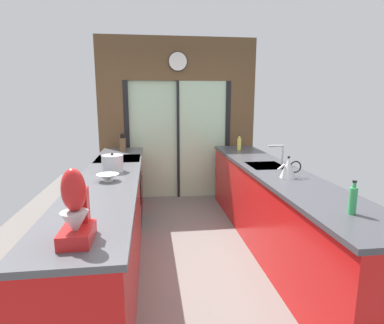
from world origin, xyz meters
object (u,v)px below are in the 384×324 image
oven_range (120,192)px  soap_bottle_far (239,144)px  stand_mixer (76,214)px  kettle (288,168)px  knife_block (123,144)px  stock_pot (113,163)px  mixing_bowl (108,177)px  soap_bottle_near (353,200)px

oven_range → soap_bottle_far: size_ratio=3.89×
stand_mixer → kettle: size_ratio=1.67×
stand_mixer → knife_block: bearing=90.0°
knife_block → stand_mixer: bearing=-90.0°
knife_block → kettle: (1.78, -1.91, -0.00)m
knife_block → stock_pot: 1.40m
stock_pot → kettle: bearing=-16.1°
soap_bottle_far → kettle: bearing=-89.9°
mixing_bowl → knife_block: knife_block is taller
oven_range → stock_pot: stock_pot is taller
oven_range → stock_pot: 0.97m
soap_bottle_near → stand_mixer: bearing=-173.6°
stock_pot → kettle: 1.86m
kettle → mixing_bowl: bearing=177.1°
mixing_bowl → kettle: 1.79m
oven_range → soap_bottle_far: bearing=14.8°
oven_range → soap_bottle_near: bearing=-52.6°
kettle → soap_bottle_far: size_ratio=1.07×
mixing_bowl → kettle: bearing=-2.9°
oven_range → stock_pot: size_ratio=3.92×
soap_bottle_near → soap_bottle_far: same height
mixing_bowl → soap_bottle_far: 2.46m
oven_range → stand_mixer: bearing=-89.6°
knife_block → stock_pot: size_ratio=1.18×
knife_block → stand_mixer: size_ratio=0.66×
soap_bottle_near → oven_range: bearing=127.4°
soap_bottle_near → soap_bottle_far: bearing=90.0°
mixing_bowl → kettle: size_ratio=0.86×
kettle → soap_bottle_near: soap_bottle_near is taller
oven_range → soap_bottle_near: size_ratio=3.88×
knife_block → soap_bottle_near: size_ratio=1.17×
stock_pot → oven_range: bearing=91.3°
stand_mixer → oven_range: bearing=90.4°
stock_pot → soap_bottle_far: (1.78, 1.27, 0.01)m
mixing_bowl → knife_block: size_ratio=0.78×
oven_range → stand_mixer: (0.02, -2.55, 0.63)m
oven_range → soap_bottle_far: (1.80, 0.48, 0.56)m
kettle → soap_bottle_far: 1.79m
soap_bottle_near → kettle: bearing=89.9°
knife_block → oven_range: bearing=-91.7°
knife_block → kettle: 2.62m
oven_range → soap_bottle_near: soap_bottle_near is taller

